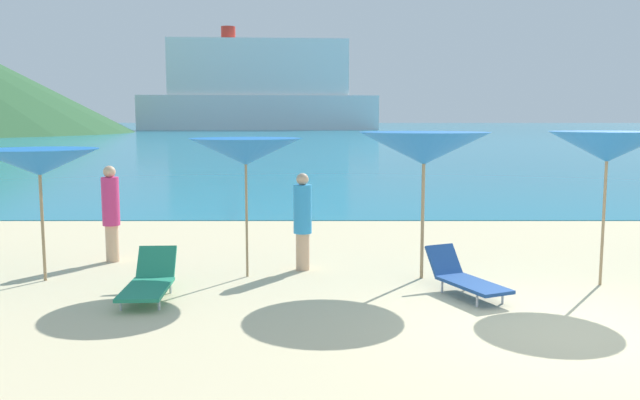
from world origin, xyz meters
name	(u,v)px	position (x,y,z in m)	size (l,w,h in m)	color
ground_plane	(432,219)	(0.00, 10.00, -0.15)	(50.00, 100.00, 0.30)	beige
ocean_water	(327,126)	(0.00, 228.72, 0.01)	(650.00, 440.00, 0.02)	teal
umbrella_2	(38,162)	(-7.61, 2.51, 1.92)	(2.03, 2.03, 2.14)	#9E7F59
umbrella_3	(244,152)	(-4.36, 2.78, 2.08)	(1.86, 1.86, 2.30)	#9E7F59
umbrella_4	(423,148)	(-1.47, 2.67, 2.13)	(2.11, 2.11, 2.40)	#9E7F59
umbrella_5	(606,147)	(1.28, 2.23, 2.18)	(1.91, 1.91, 2.41)	#9E7F59
lounge_chair_0	(148,281)	(-5.65, 1.48, 0.25)	(0.67, 1.62, 0.64)	#268C66
lounge_chair_3	(463,277)	(-1.00, 1.64, 0.27)	(1.09, 1.59, 0.65)	#1E478C
beachgoer_1	(109,211)	(-6.96, 3.93, 0.94)	(0.31, 0.31, 1.77)	#DBAA84
beachgoer_2	(301,219)	(-3.45, 3.28, 0.90)	(0.31, 0.31, 1.69)	#DBAA84
cruise_ship	(257,90)	(-17.95, 151.06, 9.53)	(57.68, 13.65, 24.49)	white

